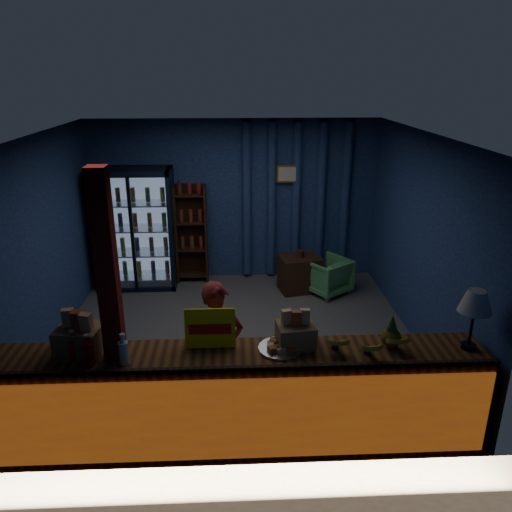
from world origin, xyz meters
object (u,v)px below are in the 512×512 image
at_px(green_chair, 327,276).
at_px(pastry_tray, 281,347).
at_px(shopkeeper, 218,349).
at_px(table_lamp, 475,304).

distance_m(green_chair, pastry_tray, 3.50).
distance_m(shopkeeper, pastry_tray, 0.78).
bearing_deg(table_lamp, green_chair, 100.59).
bearing_deg(pastry_tray, shopkeeper, 142.64).
xyz_separation_m(shopkeeper, pastry_tray, (0.58, -0.44, 0.27)).
relative_size(pastry_tray, table_lamp, 0.72).
relative_size(shopkeeper, green_chair, 2.27).
xyz_separation_m(shopkeeper, green_chair, (1.62, 2.83, -0.42)).
bearing_deg(table_lamp, pastry_tray, 177.90).
relative_size(green_chair, pastry_tray, 1.53).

